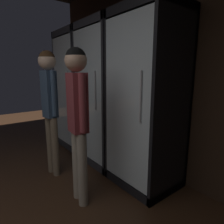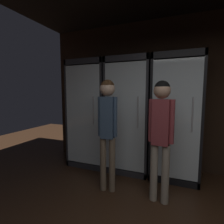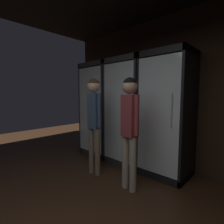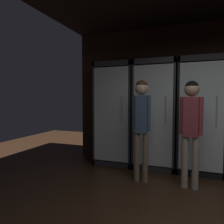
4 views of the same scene
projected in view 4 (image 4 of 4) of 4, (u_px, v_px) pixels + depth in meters
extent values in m
cube|color=black|center=(224.00, 95.00, 3.95)|extent=(6.00, 0.06, 2.80)
cube|color=#2B2B30|center=(121.00, 113.00, 4.62)|extent=(0.78, 0.04, 2.06)
cube|color=#2B2B30|center=(100.00, 113.00, 4.46)|extent=(0.04, 0.65, 2.06)
cube|color=#2B2B30|center=(133.00, 114.00, 4.20)|extent=(0.04, 0.65, 2.06)
cube|color=#2B2B30|center=(116.00, 66.00, 4.27)|extent=(0.78, 0.65, 0.10)
cube|color=#2B2B30|center=(116.00, 160.00, 4.39)|extent=(0.78, 0.65, 0.10)
cube|color=white|center=(120.00, 113.00, 4.59)|extent=(0.70, 0.02, 1.82)
cube|color=silver|center=(111.00, 115.00, 4.04)|extent=(0.70, 0.02, 1.82)
cylinder|color=#B2B2B7|center=(122.00, 110.00, 3.93)|extent=(0.02, 0.02, 0.50)
cube|color=silver|center=(116.00, 157.00, 4.39)|extent=(0.68, 0.57, 0.02)
cylinder|color=black|center=(108.00, 151.00, 4.42)|extent=(0.06, 0.06, 0.21)
cylinder|color=black|center=(108.00, 144.00, 4.41)|extent=(0.02, 0.02, 0.10)
cylinder|color=beige|center=(108.00, 151.00, 4.42)|extent=(0.07, 0.07, 0.06)
cylinder|color=gray|center=(124.00, 152.00, 4.37)|extent=(0.08, 0.08, 0.19)
cylinder|color=gray|center=(124.00, 145.00, 4.36)|extent=(0.03, 0.03, 0.10)
cylinder|color=#B2332D|center=(124.00, 153.00, 4.37)|extent=(0.08, 0.08, 0.07)
cube|color=silver|center=(116.00, 128.00, 4.35)|extent=(0.68, 0.57, 0.02)
cylinder|color=gray|center=(106.00, 122.00, 4.47)|extent=(0.06, 0.06, 0.22)
cylinder|color=gray|center=(106.00, 115.00, 4.46)|extent=(0.02, 0.02, 0.07)
cylinder|color=#B2332D|center=(106.00, 123.00, 4.48)|extent=(0.07, 0.07, 0.06)
cylinder|color=#9EAD99|center=(112.00, 123.00, 4.35)|extent=(0.06, 0.06, 0.20)
cylinder|color=#9EAD99|center=(112.00, 116.00, 4.34)|extent=(0.02, 0.02, 0.10)
cylinder|color=beige|center=(112.00, 124.00, 4.35)|extent=(0.06, 0.06, 0.07)
cylinder|color=#194723|center=(120.00, 123.00, 4.28)|extent=(0.08, 0.08, 0.22)
cylinder|color=#194723|center=(120.00, 116.00, 4.27)|extent=(0.03, 0.03, 0.07)
cylinder|color=beige|center=(120.00, 124.00, 4.28)|extent=(0.08, 0.08, 0.08)
cylinder|color=brown|center=(128.00, 124.00, 4.25)|extent=(0.06, 0.06, 0.18)
cylinder|color=brown|center=(128.00, 118.00, 4.24)|extent=(0.02, 0.02, 0.07)
cylinder|color=tan|center=(128.00, 125.00, 4.25)|extent=(0.06, 0.06, 0.05)
cube|color=silver|center=(116.00, 99.00, 4.31)|extent=(0.68, 0.57, 0.02)
cylinder|color=gray|center=(109.00, 95.00, 4.41)|extent=(0.07, 0.07, 0.18)
cylinder|color=gray|center=(109.00, 88.00, 4.40)|extent=(0.02, 0.02, 0.08)
cylinder|color=beige|center=(109.00, 96.00, 4.41)|extent=(0.07, 0.07, 0.07)
cylinder|color=#194723|center=(123.00, 94.00, 4.21)|extent=(0.08, 0.08, 0.19)
cylinder|color=#194723|center=(123.00, 88.00, 4.20)|extent=(0.03, 0.03, 0.07)
cylinder|color=white|center=(123.00, 95.00, 4.21)|extent=(0.08, 0.08, 0.07)
cube|color=#2B2B30|center=(158.00, 114.00, 4.34)|extent=(0.78, 0.04, 2.06)
cube|color=#2B2B30|center=(137.00, 114.00, 4.18)|extent=(0.04, 0.65, 2.06)
cube|color=#2B2B30|center=(175.00, 115.00, 3.92)|extent=(0.04, 0.65, 2.06)
cube|color=#2B2B30|center=(156.00, 63.00, 3.99)|extent=(0.78, 0.65, 0.10)
cube|color=#2B2B30|center=(155.00, 164.00, 4.11)|extent=(0.78, 0.65, 0.10)
cube|color=white|center=(157.00, 114.00, 4.31)|extent=(0.70, 0.02, 1.82)
cube|color=silver|center=(153.00, 116.00, 3.76)|extent=(0.70, 0.02, 1.82)
cylinder|color=#B2B2B7|center=(166.00, 110.00, 3.65)|extent=(0.02, 0.02, 0.50)
cube|color=silver|center=(155.00, 161.00, 4.11)|extent=(0.68, 0.57, 0.02)
cylinder|color=black|center=(146.00, 154.00, 4.16)|extent=(0.07, 0.07, 0.20)
cylinder|color=black|center=(146.00, 148.00, 4.16)|extent=(0.02, 0.02, 0.08)
cylinder|color=beige|center=(146.00, 156.00, 4.17)|extent=(0.07, 0.07, 0.05)
cylinder|color=brown|center=(164.00, 156.00, 4.04)|extent=(0.07, 0.07, 0.22)
cylinder|color=brown|center=(164.00, 148.00, 4.03)|extent=(0.03, 0.03, 0.07)
cylinder|color=#2D2D33|center=(164.00, 156.00, 4.04)|extent=(0.07, 0.07, 0.07)
cube|color=silver|center=(155.00, 130.00, 4.07)|extent=(0.68, 0.57, 0.02)
cylinder|color=black|center=(143.00, 124.00, 4.16)|extent=(0.07, 0.07, 0.21)
cylinder|color=black|center=(143.00, 117.00, 4.15)|extent=(0.03, 0.03, 0.09)
cylinder|color=white|center=(143.00, 125.00, 4.16)|extent=(0.07, 0.07, 0.06)
cylinder|color=brown|center=(155.00, 124.00, 4.05)|extent=(0.07, 0.07, 0.23)
cylinder|color=brown|center=(155.00, 116.00, 4.04)|extent=(0.02, 0.02, 0.09)
cylinder|color=beige|center=(155.00, 125.00, 4.05)|extent=(0.08, 0.08, 0.07)
cylinder|color=gray|center=(167.00, 125.00, 3.98)|extent=(0.08, 0.08, 0.21)
cylinder|color=gray|center=(167.00, 118.00, 3.97)|extent=(0.03, 0.03, 0.06)
cylinder|color=#B2332D|center=(167.00, 125.00, 3.98)|extent=(0.08, 0.08, 0.06)
cube|color=silver|center=(155.00, 99.00, 4.03)|extent=(0.68, 0.57, 0.02)
cylinder|color=#9EAD99|center=(147.00, 94.00, 4.11)|extent=(0.08, 0.08, 0.20)
cylinder|color=#9EAD99|center=(147.00, 87.00, 4.11)|extent=(0.03, 0.03, 0.08)
cylinder|color=#2D2D33|center=(147.00, 95.00, 4.12)|extent=(0.08, 0.08, 0.07)
cylinder|color=#9EAD99|center=(165.00, 94.00, 3.99)|extent=(0.08, 0.08, 0.19)
cylinder|color=#9EAD99|center=(165.00, 86.00, 3.98)|extent=(0.03, 0.03, 0.09)
cylinder|color=#B2332D|center=(165.00, 95.00, 3.99)|extent=(0.08, 0.08, 0.06)
cube|color=black|center=(199.00, 115.00, 4.06)|extent=(0.78, 0.04, 2.06)
cube|color=black|center=(179.00, 115.00, 3.90)|extent=(0.04, 0.65, 2.06)
cube|color=black|center=(223.00, 116.00, 3.65)|extent=(0.04, 0.65, 2.06)
cube|color=black|center=(202.00, 61.00, 3.71)|extent=(0.78, 0.65, 0.10)
cube|color=black|center=(199.00, 169.00, 3.83)|extent=(0.78, 0.65, 0.10)
cube|color=white|center=(200.00, 115.00, 4.03)|extent=(0.70, 0.02, 1.82)
cube|color=silver|center=(201.00, 117.00, 3.48)|extent=(0.70, 0.02, 1.82)
cylinder|color=#B2B2B7|center=(217.00, 111.00, 3.37)|extent=(0.02, 0.02, 0.50)
cube|color=silver|center=(199.00, 165.00, 3.83)|extent=(0.68, 0.57, 0.02)
cylinder|color=brown|center=(185.00, 158.00, 3.91)|extent=(0.07, 0.07, 0.21)
cylinder|color=brown|center=(186.00, 151.00, 3.90)|extent=(0.02, 0.02, 0.07)
cylinder|color=#2D2D33|center=(185.00, 158.00, 3.91)|extent=(0.07, 0.07, 0.08)
cylinder|color=black|center=(199.00, 159.00, 3.82)|extent=(0.08, 0.08, 0.21)
cylinder|color=black|center=(199.00, 151.00, 3.81)|extent=(0.03, 0.03, 0.08)
cylinder|color=tan|center=(199.00, 159.00, 3.82)|extent=(0.08, 0.08, 0.08)
cylinder|color=#9EAD99|center=(212.00, 161.00, 3.73)|extent=(0.07, 0.07, 0.20)
cylinder|color=#9EAD99|center=(212.00, 154.00, 3.72)|extent=(0.02, 0.02, 0.06)
cylinder|color=tan|center=(212.00, 162.00, 3.73)|extent=(0.08, 0.08, 0.05)
cube|color=silver|center=(200.00, 133.00, 3.79)|extent=(0.68, 0.57, 0.02)
cylinder|color=#194723|center=(190.00, 126.00, 3.84)|extent=(0.08, 0.08, 0.22)
cylinder|color=#194723|center=(190.00, 118.00, 3.83)|extent=(0.03, 0.03, 0.06)
cylinder|color=white|center=(190.00, 127.00, 3.84)|extent=(0.08, 0.08, 0.08)
cylinder|color=black|center=(209.00, 127.00, 3.76)|extent=(0.07, 0.07, 0.19)
cylinder|color=black|center=(210.00, 119.00, 3.75)|extent=(0.02, 0.02, 0.10)
cylinder|color=tan|center=(209.00, 127.00, 3.76)|extent=(0.08, 0.08, 0.07)
cube|color=silver|center=(201.00, 99.00, 3.75)|extent=(0.68, 0.57, 0.02)
cylinder|color=brown|center=(187.00, 93.00, 3.87)|extent=(0.06, 0.06, 0.22)
cylinder|color=brown|center=(187.00, 85.00, 3.86)|extent=(0.02, 0.02, 0.08)
cylinder|color=#2D2D33|center=(187.00, 93.00, 3.87)|extent=(0.06, 0.06, 0.07)
cylinder|color=#336B38|center=(201.00, 93.00, 3.73)|extent=(0.07, 0.07, 0.22)
cylinder|color=#336B38|center=(201.00, 85.00, 3.72)|extent=(0.02, 0.02, 0.06)
cylinder|color=beige|center=(201.00, 93.00, 3.73)|extent=(0.07, 0.07, 0.06)
cylinder|color=#194723|center=(214.00, 92.00, 3.70)|extent=(0.06, 0.06, 0.24)
cylinder|color=#194723|center=(215.00, 83.00, 3.69)|extent=(0.02, 0.02, 0.10)
cylinder|color=#B2332D|center=(214.00, 93.00, 3.70)|extent=(0.07, 0.07, 0.08)
cylinder|color=gray|center=(185.00, 162.00, 3.14)|extent=(0.10, 0.10, 0.78)
cylinder|color=gray|center=(195.00, 163.00, 3.07)|extent=(0.10, 0.10, 0.78)
cube|color=brown|center=(191.00, 117.00, 3.06)|extent=(0.22, 0.17, 0.58)
cylinder|color=brown|center=(182.00, 116.00, 3.12)|extent=(0.07, 0.07, 0.55)
cylinder|color=brown|center=(201.00, 116.00, 3.00)|extent=(0.07, 0.07, 0.55)
sphere|color=tan|center=(192.00, 89.00, 3.04)|extent=(0.21, 0.21, 0.21)
sphere|color=black|center=(192.00, 87.00, 3.04)|extent=(0.19, 0.19, 0.19)
cylinder|color=#72604C|center=(137.00, 157.00, 3.37)|extent=(0.09, 0.09, 0.79)
cylinder|color=#72604C|center=(145.00, 158.00, 3.34)|extent=(0.09, 0.09, 0.79)
cube|color=#384C66|center=(141.00, 114.00, 3.31)|extent=(0.20, 0.16, 0.59)
cylinder|color=#384C66|center=(134.00, 113.00, 3.34)|extent=(0.06, 0.06, 0.57)
cylinder|color=#384C66|center=(149.00, 113.00, 3.29)|extent=(0.06, 0.06, 0.57)
sphere|color=beige|center=(142.00, 88.00, 3.29)|extent=(0.21, 0.21, 0.21)
sphere|color=#472D19|center=(142.00, 86.00, 3.28)|extent=(0.20, 0.20, 0.20)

